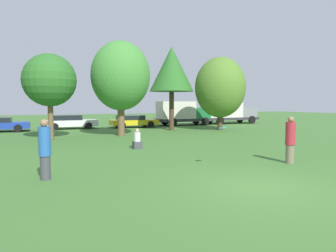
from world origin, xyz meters
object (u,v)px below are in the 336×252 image
object	(u,v)px
person_catcher	(290,140)
person_thrower	(45,149)
parked_car_white	(70,122)
tree_4	(220,88)
delivery_truck_grey	(228,112)
tree_1	(50,80)
frisbee	(222,128)
bystander_sitting	(137,141)
tree_3	(172,70)
delivery_truck_green	(182,113)
parked_car_yellow	(133,121)
tree_2	(121,76)

from	to	relation	value
person_catcher	person_thrower	bearing A→B (deg)	-0.00
person_thrower	parked_car_white	bearing A→B (deg)	88.71
tree_4	delivery_truck_grey	world-z (taller)	tree_4
tree_4	parked_car_white	bearing A→B (deg)	150.43
tree_1	delivery_truck_grey	size ratio (longest dim) A/B	0.79
frisbee	bystander_sitting	distance (m)	5.91
tree_3	tree_4	world-z (taller)	tree_3
bystander_sitting	tree_3	bearing A→B (deg)	55.33
parked_car_white	delivery_truck_green	bearing A→B (deg)	1.68
parked_car_white	parked_car_yellow	distance (m)	5.75
bystander_sitting	tree_1	world-z (taller)	tree_1
tree_2	person_catcher	bearing A→B (deg)	-76.19
parked_car_yellow	delivery_truck_grey	size ratio (longest dim) A/B	0.66
frisbee	tree_1	distance (m)	13.00
tree_3	parked_car_yellow	size ratio (longest dim) A/B	1.57
delivery_truck_green	tree_2	bearing A→B (deg)	-137.41
person_thrower	tree_2	size ratio (longest dim) A/B	0.28
tree_1	tree_3	xyz separation A→B (m)	(9.90, 2.88, 1.43)
person_catcher	bystander_sitting	bearing A→B (deg)	-47.86
tree_2	tree_4	size ratio (longest dim) A/B	1.06
frisbee	tree_3	distance (m)	16.00
tree_3	parked_car_white	world-z (taller)	tree_3
tree_4	tree_3	bearing A→B (deg)	157.56
parked_car_white	frisbee	bearing A→B (deg)	-80.31
tree_4	delivery_truck_grey	bearing A→B (deg)	49.70
frisbee	parked_car_yellow	world-z (taller)	frisbee
person_catcher	delivery_truck_grey	size ratio (longest dim) A/B	0.26
delivery_truck_grey	tree_1	bearing A→B (deg)	-155.85
tree_1	parked_car_white	bearing A→B (deg)	74.79
frisbee	delivery_truck_grey	distance (m)	24.56
bystander_sitting	tree_2	xyz separation A→B (m)	(1.03, 6.43, 3.79)
tree_4	parked_car_yellow	size ratio (longest dim) A/B	1.39
parked_car_yellow	person_thrower	bearing A→B (deg)	-113.97
bystander_sitting	delivery_truck_green	xyz separation A→B (m)	(9.80, 13.98, 0.92)
parked_car_yellow	delivery_truck_grey	bearing A→B (deg)	5.65
tree_2	delivery_truck_green	size ratio (longest dim) A/B	1.10
parked_car_white	tree_4	bearing A→B (deg)	-27.70
tree_2	delivery_truck_grey	size ratio (longest dim) A/B	0.97
tree_2	parked_car_white	distance (m)	8.75
parked_car_yellow	bystander_sitting	bearing A→B (deg)	-105.59
parked_car_yellow	delivery_truck_green	distance (m)	5.69
tree_4	person_catcher	bearing A→B (deg)	-114.04
tree_1	tree_4	bearing A→B (deg)	5.37
frisbee	parked_car_yellow	xyz separation A→B (m)	(3.00, 19.02, -0.82)
frisbee	delivery_truck_green	world-z (taller)	delivery_truck_green
bystander_sitting	tree_4	xyz separation A→B (m)	(10.09, 7.43, 3.24)
person_catcher	parked_car_yellow	world-z (taller)	person_catcher
bystander_sitting	tree_2	size ratio (longest dim) A/B	0.16
person_thrower	frisbee	xyz separation A→B (m)	(5.78, -0.89, 0.51)
tree_4	delivery_truck_green	bearing A→B (deg)	92.60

